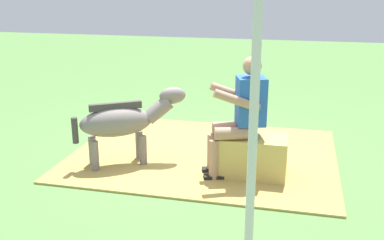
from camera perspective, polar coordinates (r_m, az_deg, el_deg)
name	(u,v)px	position (r m, az deg, el deg)	size (l,w,h in m)	color
ground_plane	(195,158)	(5.64, 0.38, -4.78)	(24.00, 24.00, 0.00)	#568442
hay_patch	(204,154)	(5.74, 1.52, -4.28)	(3.22, 2.54, 0.02)	tan
hay_bale	(253,156)	(5.10, 7.68, -4.55)	(0.73, 0.46, 0.47)	tan
person_seated	(240,112)	(4.92, 6.04, 0.97)	(0.72, 0.54, 1.35)	tan
pony_standing	(124,121)	(5.32, -8.52, -0.18)	(1.19, 0.88, 0.90)	slate
tent_pole_left	(253,132)	(2.90, 7.66, -1.52)	(0.06, 0.06, 2.37)	silver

